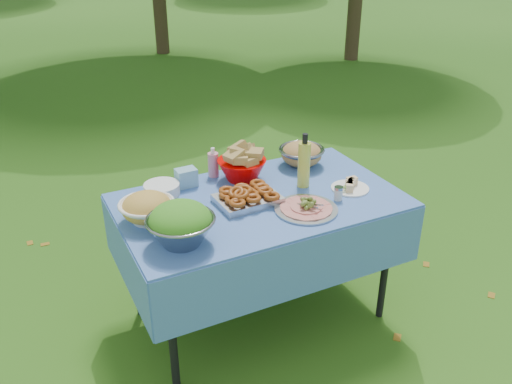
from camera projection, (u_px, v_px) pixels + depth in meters
ground at (260, 314)px, 3.17m from camera, size 80.00×80.00×0.00m
picnic_table at (260, 260)px, 3.00m from camera, size 1.46×0.86×0.76m
salad_bowl at (181, 224)px, 2.40m from camera, size 0.34×0.34×0.20m
pasta_bowl_white at (147, 207)px, 2.59m from camera, size 0.31×0.31×0.15m
plate_stack at (162, 189)px, 2.86m from camera, size 0.23×0.23×0.06m
wipes_box at (186, 178)px, 2.95m from camera, size 0.11×0.08×0.10m
sanitizer_bottle at (213, 162)px, 3.04m from camera, size 0.08×0.08×0.17m
bread_bowl at (242, 164)px, 3.00m from camera, size 0.34×0.34×0.18m
pasta_bowl_steel at (302, 154)px, 3.19m from camera, size 0.27×0.27×0.14m
fried_tray at (248, 196)px, 2.78m from camera, size 0.33×0.24×0.07m
charcuterie_platter at (306, 204)px, 2.70m from camera, size 0.35×0.35×0.07m
oil_bottle at (304, 160)px, 2.90m from camera, size 0.08×0.08×0.30m
cheese_plate at (350, 184)px, 2.92m from camera, size 0.27×0.27×0.06m
shaker at (338, 193)px, 2.80m from camera, size 0.06×0.06×0.07m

